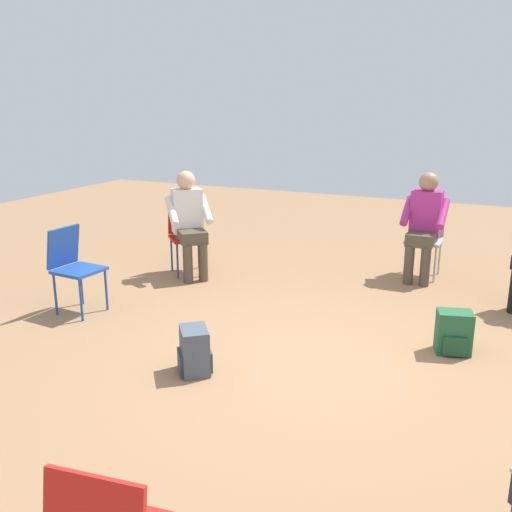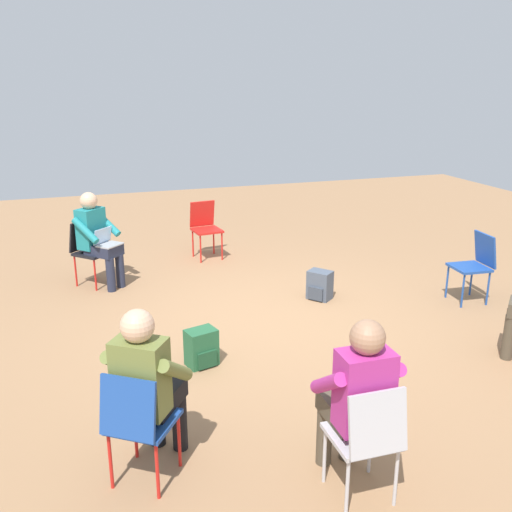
% 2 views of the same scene
% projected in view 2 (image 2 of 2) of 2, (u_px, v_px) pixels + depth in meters
% --- Properties ---
extents(ground_plane, '(16.17, 16.17, 0.00)m').
position_uv_depth(ground_plane, '(272.00, 321.00, 6.42)').
color(ground_plane, '#99704C').
extents(chair_east, '(0.47, 0.43, 0.85)m').
position_uv_depth(chair_east, '(475.00, 262.00, 6.86)').
color(chair_east, '#1E4799').
rests_on(chair_east, ground).
extents(chair_northwest, '(0.58, 0.59, 0.85)m').
position_uv_depth(chair_northwest, '(89.00, 248.00, 7.45)').
color(chair_northwest, black).
rests_on(chair_northwest, ground).
extents(chair_north, '(0.45, 0.48, 0.85)m').
position_uv_depth(chair_north, '(205.00, 225.00, 8.58)').
color(chair_north, red).
rests_on(chair_north, ground).
extents(chair_southwest, '(0.57, 0.58, 0.85)m').
position_uv_depth(chair_southwest, '(138.00, 420.00, 3.71)').
color(chair_southwest, '#1E4799').
rests_on(chair_southwest, ground).
extents(chair_south, '(0.41, 0.44, 0.85)m').
position_uv_depth(chair_south, '(367.00, 435.00, 3.55)').
color(chair_south, '#B7B7BC').
rests_on(chair_south, ground).
extents(person_with_laptop, '(0.64, 0.64, 1.24)m').
position_uv_depth(person_with_laptop, '(97.00, 235.00, 7.31)').
color(person_with_laptop, '#23283D').
rests_on(person_with_laptop, ground).
extents(person_in_olive, '(0.63, 0.63, 1.24)m').
position_uv_depth(person_in_olive, '(148.00, 380.00, 3.80)').
color(person_in_olive, black).
rests_on(person_in_olive, ground).
extents(person_in_magenta, '(0.50, 0.53, 1.24)m').
position_uv_depth(person_in_magenta, '(357.00, 393.00, 3.64)').
color(person_in_magenta, '#4C4233').
rests_on(person_in_magenta, ground).
extents(backpack_near_laptop_user, '(0.33, 0.34, 0.36)m').
position_uv_depth(backpack_near_laptop_user, '(320.00, 287.00, 7.03)').
color(backpack_near_laptop_user, '#475160').
rests_on(backpack_near_laptop_user, ground).
extents(backpack_by_empty_chair, '(0.32, 0.29, 0.36)m').
position_uv_depth(backpack_by_empty_chair, '(201.00, 350.00, 5.40)').
color(backpack_by_empty_chair, '#235B38').
rests_on(backpack_by_empty_chair, ground).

